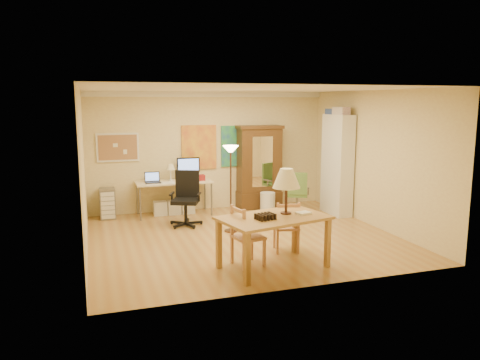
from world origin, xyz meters
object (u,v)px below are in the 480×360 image
object	(u,v)px
office_chair_black	(186,211)
armoire	(259,172)
computer_desk	(175,194)
bookshelf	(337,165)
dining_table	(279,206)
office_chair_green	(297,203)

from	to	relation	value
office_chair_black	armoire	distance (m)	2.31
computer_desk	armoire	size ratio (longest dim) A/B	0.85
armoire	bookshelf	bearing A→B (deg)	-38.32
dining_table	computer_desk	bearing A→B (deg)	103.48
computer_desk	bookshelf	size ratio (longest dim) A/B	0.75
computer_desk	office_chair_black	bearing A→B (deg)	-87.75
office_chair_black	armoire	size ratio (longest dim) A/B	0.57
office_chair_green	armoire	xyz separation A→B (m)	(-0.55, 0.93, 0.58)
office_chair_black	bookshelf	world-z (taller)	bookshelf
office_chair_green	armoire	distance (m)	1.23
computer_desk	armoire	world-z (taller)	armoire
dining_table	bookshelf	xyz separation A→B (m)	(2.52, 2.73, 0.15)
office_chair_black	bookshelf	distance (m)	3.48
computer_desk	office_chair_green	xyz separation A→B (m)	(2.56, -0.85, -0.20)
dining_table	office_chair_black	distance (m)	2.97
dining_table	office_chair_green	world-z (taller)	dining_table
dining_table	bookshelf	distance (m)	3.72
office_chair_black	bookshelf	bearing A→B (deg)	-0.58
computer_desk	armoire	distance (m)	2.05
dining_table	computer_desk	distance (m)	3.91
dining_table	bookshelf	size ratio (longest dim) A/B	0.80
office_chair_black	armoire	world-z (taller)	armoire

